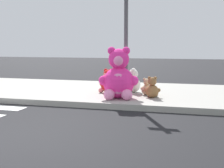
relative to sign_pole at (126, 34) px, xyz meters
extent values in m
plane|color=black|center=(-1.00, -4.40, -1.85)|extent=(60.00, 60.00, 0.00)
cube|color=#9E9B93|center=(-1.00, 0.80, -1.77)|extent=(28.00, 4.40, 0.15)
cylinder|color=#4C4C51|center=(0.00, 0.00, -0.10)|extent=(0.11, 0.11, 3.20)
sphere|color=#F22D93|center=(-0.07, -0.55, -1.28)|extent=(0.83, 0.83, 0.83)
ellipsoid|color=pink|center=(-0.01, -0.84, -1.28)|extent=(0.48, 0.27, 0.54)
sphere|color=#F22D93|center=(-0.07, -0.55, -0.66)|extent=(0.55, 0.55, 0.55)
sphere|color=pink|center=(-0.02, -0.78, -0.69)|extent=(0.25, 0.25, 0.25)
sphere|color=#F22D93|center=(0.12, -0.51, -0.44)|extent=(0.21, 0.21, 0.21)
sphere|color=#F22D93|center=(0.34, -0.57, -1.22)|extent=(0.26, 0.26, 0.26)
sphere|color=pink|center=(0.23, -0.85, -1.55)|extent=(0.29, 0.29, 0.29)
sphere|color=#F22D93|center=(-0.25, -0.59, -0.44)|extent=(0.21, 0.21, 0.21)
sphere|color=#F22D93|center=(-0.43, -0.73, -1.22)|extent=(0.26, 0.26, 0.26)
sphere|color=pink|center=(-0.22, -0.94, -1.55)|extent=(0.29, 0.29, 0.29)
sphere|color=red|center=(-0.59, 0.26, -1.48)|extent=(0.43, 0.43, 0.43)
ellipsoid|color=#DB7B7B|center=(-0.66, 0.12, -1.48)|extent=(0.26, 0.19, 0.28)
sphere|color=red|center=(-0.59, 0.26, -1.16)|extent=(0.28, 0.28, 0.28)
sphere|color=#DB7B7B|center=(-0.65, 0.16, -1.17)|extent=(0.13, 0.13, 0.13)
sphere|color=red|center=(-0.50, 0.22, -1.04)|extent=(0.11, 0.11, 0.11)
sphere|color=red|center=(-0.43, 0.12, -1.45)|extent=(0.14, 0.14, 0.14)
sphere|color=#DB7B7B|center=(-0.57, 0.05, -1.62)|extent=(0.15, 0.15, 0.15)
sphere|color=red|center=(-0.68, 0.31, -1.04)|extent=(0.11, 0.11, 0.11)
sphere|color=red|center=(-0.80, 0.31, -1.45)|extent=(0.14, 0.14, 0.14)
sphere|color=#DB7B7B|center=(-0.78, 0.15, -1.62)|extent=(0.15, 0.15, 0.15)
sphere|color=tan|center=(0.58, 0.13, -1.55)|extent=(0.30, 0.30, 0.30)
ellipsoid|color=beige|center=(0.58, 0.23, -1.55)|extent=(0.17, 0.08, 0.19)
sphere|color=tan|center=(0.58, 0.13, -1.33)|extent=(0.20, 0.20, 0.20)
sphere|color=beige|center=(0.58, 0.21, -1.34)|extent=(0.09, 0.09, 0.09)
sphere|color=tan|center=(0.51, 0.13, -1.25)|extent=(0.07, 0.07, 0.07)
sphere|color=tan|center=(0.44, 0.17, -1.53)|extent=(0.09, 0.09, 0.09)
sphere|color=beige|center=(0.50, 0.26, -1.65)|extent=(0.10, 0.10, 0.10)
sphere|color=tan|center=(0.64, 0.12, -1.25)|extent=(0.07, 0.07, 0.07)
sphere|color=tan|center=(0.72, 0.15, -1.53)|extent=(0.09, 0.09, 0.09)
sphere|color=beige|center=(0.67, 0.25, -1.65)|extent=(0.10, 0.10, 0.10)
sphere|color=olive|center=(0.79, -0.27, -1.52)|extent=(0.35, 0.35, 0.35)
ellipsoid|color=tan|center=(0.78, -0.15, -1.52)|extent=(0.20, 0.09, 0.23)
sphere|color=olive|center=(0.79, -0.27, -1.26)|extent=(0.23, 0.23, 0.23)
sphere|color=tan|center=(0.78, -0.18, -1.27)|extent=(0.11, 0.11, 0.11)
sphere|color=olive|center=(0.71, -0.28, -1.17)|extent=(0.09, 0.09, 0.09)
sphere|color=olive|center=(0.62, -0.24, -1.50)|extent=(0.11, 0.11, 0.11)
sphere|color=tan|center=(0.68, -0.13, -1.64)|extent=(0.12, 0.12, 0.12)
sphere|color=olive|center=(0.87, -0.27, -1.17)|extent=(0.09, 0.09, 0.09)
sphere|color=olive|center=(0.95, -0.22, -1.50)|extent=(0.11, 0.11, 0.11)
sphere|color=tan|center=(0.88, -0.12, -1.64)|extent=(0.12, 0.12, 0.12)
sphere|color=white|center=(0.10, 0.56, -1.48)|extent=(0.44, 0.44, 0.44)
ellipsoid|color=white|center=(-0.06, 0.54, -1.48)|extent=(0.12, 0.25, 0.29)
sphere|color=white|center=(0.10, 0.56, -1.15)|extent=(0.29, 0.29, 0.29)
sphere|color=white|center=(-0.02, 0.54, -1.17)|extent=(0.13, 0.13, 0.13)
sphere|color=white|center=(0.11, 0.46, -1.04)|extent=(0.11, 0.11, 0.11)
sphere|color=white|center=(0.07, 0.34, -1.45)|extent=(0.14, 0.14, 0.14)
sphere|color=white|center=(-0.07, 0.42, -1.62)|extent=(0.15, 0.15, 0.15)
sphere|color=white|center=(0.09, 0.66, -1.04)|extent=(0.11, 0.11, 0.11)
sphere|color=white|center=(0.02, 0.76, -1.45)|extent=(0.14, 0.14, 0.14)
sphere|color=white|center=(-0.10, 0.66, -1.62)|extent=(0.15, 0.15, 0.15)
camera|label=1|loc=(2.00, -8.74, -0.26)|focal=51.44mm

